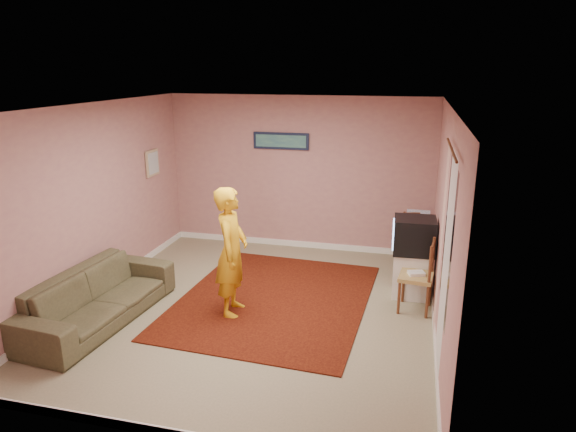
% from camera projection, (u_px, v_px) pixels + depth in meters
% --- Properties ---
extents(ground, '(5.00, 5.00, 0.00)m').
position_uv_depth(ground, '(256.00, 309.00, 6.70)').
color(ground, gray).
rests_on(ground, ground).
extents(wall_back, '(4.50, 0.02, 2.60)m').
position_uv_depth(wall_back, '(299.00, 174.00, 8.66)').
color(wall_back, tan).
rests_on(wall_back, ground).
extents(wall_front, '(4.50, 0.02, 2.60)m').
position_uv_depth(wall_front, '(158.00, 299.00, 4.00)').
color(wall_front, tan).
rests_on(wall_front, ground).
extents(wall_left, '(0.02, 5.00, 2.60)m').
position_uv_depth(wall_left, '(93.00, 202.00, 6.85)').
color(wall_left, tan).
rests_on(wall_left, ground).
extents(wall_right, '(0.02, 5.00, 2.60)m').
position_uv_depth(wall_right, '(444.00, 227.00, 5.81)').
color(wall_right, tan).
rests_on(wall_right, ground).
extents(ceiling, '(4.50, 5.00, 0.02)m').
position_uv_depth(ceiling, '(252.00, 106.00, 5.97)').
color(ceiling, silver).
rests_on(ceiling, wall_back).
extents(baseboard_back, '(4.50, 0.02, 0.10)m').
position_uv_depth(baseboard_back, '(298.00, 244.00, 9.00)').
color(baseboard_back, white).
rests_on(baseboard_back, ground).
extents(baseboard_left, '(0.02, 5.00, 0.10)m').
position_uv_depth(baseboard_left, '(104.00, 288.00, 7.20)').
color(baseboard_left, white).
rests_on(baseboard_left, ground).
extents(baseboard_right, '(0.02, 5.00, 0.10)m').
position_uv_depth(baseboard_right, '(434.00, 326.00, 6.17)').
color(baseboard_right, white).
rests_on(baseboard_right, ground).
extents(window, '(0.01, 1.10, 1.50)m').
position_uv_depth(window, '(448.00, 239.00, 4.94)').
color(window, black).
rests_on(window, wall_right).
extents(curtain_sheer, '(0.01, 0.75, 2.10)m').
position_uv_depth(curtain_sheer, '(446.00, 264.00, 4.86)').
color(curtain_sheer, white).
rests_on(curtain_sheer, wall_right).
extents(curtain_floral, '(0.01, 0.35, 2.10)m').
position_uv_depth(curtain_floral, '(441.00, 240.00, 5.51)').
color(curtain_floral, silver).
rests_on(curtain_floral, wall_right).
extents(curtain_rod, '(0.02, 1.40, 0.02)m').
position_uv_depth(curtain_rod, '(452.00, 149.00, 4.70)').
color(curtain_rod, '#5B2E1B').
rests_on(curtain_rod, wall_right).
extents(picture_back, '(0.95, 0.04, 0.28)m').
position_uv_depth(picture_back, '(281.00, 141.00, 8.54)').
color(picture_back, '#121A32').
rests_on(picture_back, wall_back).
extents(picture_left, '(0.04, 0.38, 0.42)m').
position_uv_depth(picture_left, '(153.00, 163.00, 8.26)').
color(picture_left, tan).
rests_on(picture_left, wall_left).
extents(area_rug, '(2.60, 3.19, 0.02)m').
position_uv_depth(area_rug, '(274.00, 299.00, 6.96)').
color(area_rug, black).
rests_on(area_rug, ground).
extents(tv_cabinet, '(0.50, 0.45, 0.63)m').
position_uv_depth(tv_cabinet, '(412.00, 274.00, 7.02)').
color(tv_cabinet, white).
rests_on(tv_cabinet, ground).
extents(crt_tv, '(0.58, 0.52, 0.48)m').
position_uv_depth(crt_tv, '(414.00, 235.00, 6.87)').
color(crt_tv, black).
rests_on(crt_tv, tv_cabinet).
extents(chair_a, '(0.49, 0.48, 0.48)m').
position_uv_depth(chair_a, '(417.00, 236.00, 7.92)').
color(chair_a, tan).
rests_on(chair_a, ground).
extents(dvd_player, '(0.40, 0.31, 0.06)m').
position_uv_depth(dvd_player, '(417.00, 239.00, 7.93)').
color(dvd_player, '#BBBBC0').
rests_on(dvd_player, chair_a).
extents(blue_throw, '(0.35, 0.04, 0.37)m').
position_uv_depth(blue_throw, '(418.00, 221.00, 8.05)').
color(blue_throw, '#84A0D8').
rests_on(blue_throw, chair_a).
extents(chair_b, '(0.46, 0.47, 0.52)m').
position_uv_depth(chair_b, '(417.00, 268.00, 6.52)').
color(chair_b, tan).
rests_on(chair_b, ground).
extents(game_console, '(0.24, 0.20, 0.04)m').
position_uv_depth(game_console, '(416.00, 273.00, 6.54)').
color(game_console, white).
rests_on(game_console, chair_b).
extents(sofa, '(1.04, 2.26, 0.64)m').
position_uv_depth(sofa, '(97.00, 297.00, 6.31)').
color(sofa, brown).
rests_on(sofa, ground).
extents(person, '(0.45, 0.64, 1.65)m').
position_uv_depth(person, '(232.00, 252.00, 6.39)').
color(person, gold).
rests_on(person, ground).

